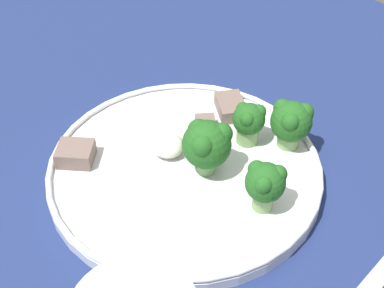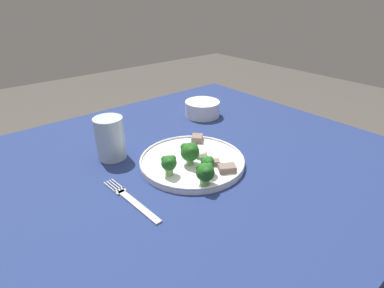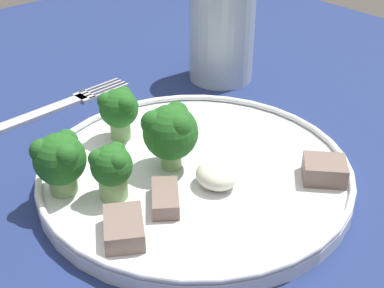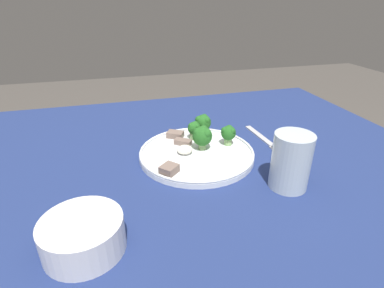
{
  "view_description": "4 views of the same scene",
  "coord_description": "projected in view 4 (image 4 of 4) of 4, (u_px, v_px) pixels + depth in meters",
  "views": [
    {
      "loc": [
        -0.28,
        0.22,
        1.15
      ],
      "look_at": [
        -0.01,
        -0.02,
        0.81
      ],
      "focal_mm": 50.0,
      "sensor_mm": 36.0,
      "label": 1
    },
    {
      "loc": [
        -0.42,
        -0.54,
        1.17
      ],
      "look_at": [
        0.02,
        -0.01,
        0.81
      ],
      "focal_mm": 28.0,
      "sensor_mm": 36.0,
      "label": 2
    },
    {
      "loc": [
        0.3,
        -0.28,
        1.04
      ],
      "look_at": [
        0.01,
        -0.03,
        0.8
      ],
      "focal_mm": 50.0,
      "sensor_mm": 36.0,
      "label": 3
    },
    {
      "loc": [
        0.18,
        0.58,
        1.11
      ],
      "look_at": [
        0.02,
        -0.0,
        0.8
      ],
      "focal_mm": 28.0,
      "sensor_mm": 36.0,
      "label": 4
    }
  ],
  "objects": [
    {
      "name": "cream_bowl",
      "position": [
        83.0,
        236.0,
        0.45
      ],
      "size": [
        0.12,
        0.12,
        0.05
      ],
      "color": "silver",
      "rests_on": "table"
    },
    {
      "name": "sauce_dollop",
      "position": [
        185.0,
        150.0,
        0.7
      ],
      "size": [
        0.04,
        0.03,
        0.02
      ],
      "color": "silver",
      "rests_on": "dinner_plate"
    },
    {
      "name": "broccoli_floret_front_left",
      "position": [
        228.0,
        133.0,
        0.74
      ],
      "size": [
        0.04,
        0.04,
        0.05
      ],
      "color": "#7FA866",
      "rests_on": "dinner_plate"
    },
    {
      "name": "meat_slice_middle_slice",
      "position": [
        183.0,
        142.0,
        0.75
      ],
      "size": [
        0.05,
        0.04,
        0.01
      ],
      "color": "#756056",
      "rests_on": "dinner_plate"
    },
    {
      "name": "fork",
      "position": [
        265.0,
        140.0,
        0.8
      ],
      "size": [
        0.03,
        0.2,
        0.0
      ],
      "color": "#B2B2B7",
      "rests_on": "table"
    },
    {
      "name": "drinking_glass",
      "position": [
        290.0,
        164.0,
        0.59
      ],
      "size": [
        0.08,
        0.08,
        0.11
      ],
      "color": "#B2C1CC",
      "rests_on": "table"
    },
    {
      "name": "broccoli_floret_near_rim_left",
      "position": [
        194.0,
        129.0,
        0.77
      ],
      "size": [
        0.03,
        0.03,
        0.05
      ],
      "color": "#7FA866",
      "rests_on": "dinner_plate"
    },
    {
      "name": "dinner_plate",
      "position": [
        197.0,
        153.0,
        0.72
      ],
      "size": [
        0.27,
        0.27,
        0.02
      ],
      "color": "white",
      "rests_on": "table"
    },
    {
      "name": "meat_slice_rear_slice",
      "position": [
        175.0,
        135.0,
        0.79
      ],
      "size": [
        0.05,
        0.05,
        0.02
      ],
      "color": "#756056",
      "rests_on": "dinner_plate"
    },
    {
      "name": "meat_slice_front_slice",
      "position": [
        169.0,
        169.0,
        0.63
      ],
      "size": [
        0.05,
        0.05,
        0.02
      ],
      "color": "#756056",
      "rests_on": "dinner_plate"
    },
    {
      "name": "broccoli_floret_center_left",
      "position": [
        203.0,
        122.0,
        0.8
      ],
      "size": [
        0.04,
        0.04,
        0.05
      ],
      "color": "#7FA866",
      "rests_on": "dinner_plate"
    },
    {
      "name": "broccoli_floret_back_left",
      "position": [
        202.0,
        136.0,
        0.71
      ],
      "size": [
        0.05,
        0.05,
        0.06
      ],
      "color": "#7FA866",
      "rests_on": "dinner_plate"
    },
    {
      "name": "table",
      "position": [
        201.0,
        198.0,
        0.75
      ],
      "size": [
        1.15,
        0.98,
        0.76
      ],
      "color": "navy",
      "rests_on": "ground_plane"
    }
  ]
}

